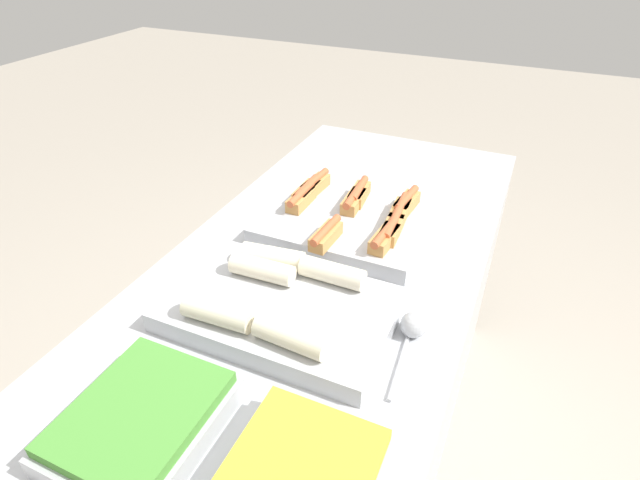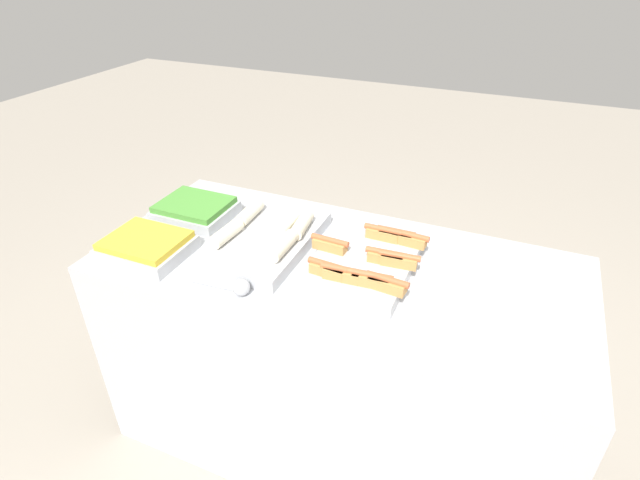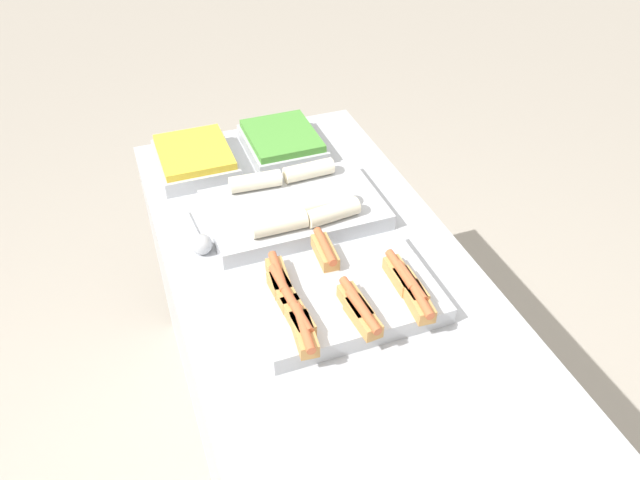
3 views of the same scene
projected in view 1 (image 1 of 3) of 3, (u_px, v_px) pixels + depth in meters
The scene contains 6 objects.
ground_plane at pixel (327, 448), 1.89m from camera, with size 12.00×12.00×0.00m, color #ADA393.
counter at pixel (328, 365), 1.64m from camera, with size 1.74×0.81×0.92m.
tray_hotdogs at pixel (346, 222), 1.44m from camera, with size 0.40×0.47×0.10m.
tray_wraps at pixel (280, 305), 1.14m from camera, with size 0.33×0.51×0.10m.
tray_side_back at pixel (142, 421), 0.89m from camera, with size 0.30×0.24×0.07m.
serving_spoon_near at pixel (412, 328), 1.09m from camera, with size 0.23×0.06×0.06m.
Camera 1 is at (-1.04, -0.43, 1.71)m, focal length 28.00 mm.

